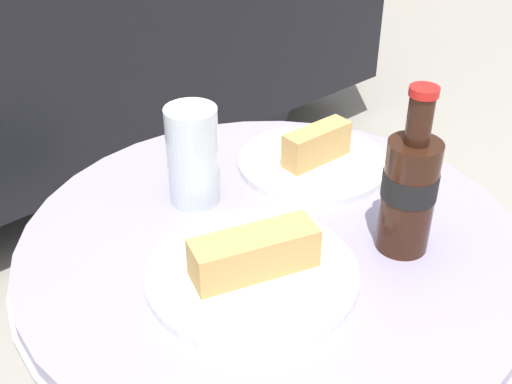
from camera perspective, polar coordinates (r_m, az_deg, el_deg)
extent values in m
cylinder|color=#B7B7BC|center=(0.86, 1.47, -5.12)|extent=(0.67, 0.67, 0.01)
cylinder|color=#9E93B2|center=(0.85, 1.48, -4.32)|extent=(0.66, 0.66, 0.02)
cylinder|color=#33190F|center=(0.80, 13.35, -0.41)|extent=(0.07, 0.07, 0.15)
cylinder|color=black|center=(0.79, 13.52, 0.67)|extent=(0.07, 0.07, 0.03)
cylinder|color=#33190F|center=(0.75, 14.36, 6.25)|extent=(0.03, 0.03, 0.06)
cylinder|color=red|center=(0.74, 14.73, 8.66)|extent=(0.03, 0.03, 0.01)
cylinder|color=silver|center=(0.88, -5.57, 2.33)|extent=(0.07, 0.07, 0.11)
cylinder|color=silver|center=(0.88, -5.63, 3.21)|extent=(0.07, 0.07, 0.14)
cylinder|color=white|center=(0.77, -0.36, -7.25)|extent=(0.25, 0.25, 0.01)
cube|color=white|center=(0.77, -0.36, -6.85)|extent=(0.18, 0.18, 0.00)
cube|color=tan|center=(0.75, -0.15, -5.44)|extent=(0.16, 0.09, 0.05)
cylinder|color=white|center=(0.99, 5.05, 2.60)|extent=(0.23, 0.23, 0.01)
cube|color=white|center=(0.98, 5.07, 2.96)|extent=(0.19, 0.19, 0.00)
cube|color=tan|center=(0.97, 5.42, 4.23)|extent=(0.11, 0.04, 0.05)
cylinder|color=black|center=(2.30, -4.62, 9.47)|extent=(0.72, 0.22, 0.72)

